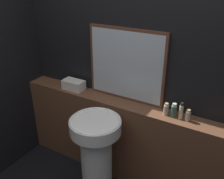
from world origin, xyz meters
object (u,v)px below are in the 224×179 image
at_px(shampoo_bottle, 166,109).
at_px(conditioner_bottle, 174,111).
at_px(mirror, 126,65).
at_px(pedestal_sink, 96,154).
at_px(lotion_bottle, 181,111).
at_px(towel_stack, 74,85).
at_px(body_wash_bottle, 188,116).

distance_m(shampoo_bottle, conditioner_bottle, 0.07).
bearing_deg(mirror, conditioner_bottle, -9.70).
bearing_deg(pedestal_sink, mirror, 85.77).
bearing_deg(lotion_bottle, mirror, 171.33).
bearing_deg(pedestal_sink, shampoo_bottle, 38.77).
relative_size(towel_stack, body_wash_bottle, 2.22).
xyz_separation_m(pedestal_sink, mirror, (0.04, 0.49, 0.72)).
bearing_deg(conditioner_bottle, shampoo_bottle, 180.00).
distance_m(mirror, shampoo_bottle, 0.56).
bearing_deg(shampoo_bottle, body_wash_bottle, 0.00).
xyz_separation_m(conditioner_bottle, lotion_bottle, (0.06, 0.00, 0.01)).
bearing_deg(mirror, lotion_bottle, -8.67).
xyz_separation_m(pedestal_sink, body_wash_bottle, (0.69, 0.40, 0.42)).
height_order(lotion_bottle, body_wash_bottle, lotion_bottle).
xyz_separation_m(pedestal_sink, towel_stack, (-0.55, 0.40, 0.42)).
distance_m(towel_stack, conditioner_bottle, 1.11).
bearing_deg(towel_stack, pedestal_sink, -36.04).
height_order(shampoo_bottle, body_wash_bottle, shampoo_bottle).
relative_size(mirror, shampoo_bottle, 6.90).
bearing_deg(body_wash_bottle, pedestal_sink, -150.02).
relative_size(pedestal_sink, towel_stack, 3.84).
distance_m(pedestal_sink, conditioner_bottle, 0.81).
relative_size(shampoo_bottle, body_wash_bottle, 1.08).
relative_size(mirror, towel_stack, 3.35).
height_order(pedestal_sink, lotion_bottle, lotion_bottle).
bearing_deg(pedestal_sink, body_wash_bottle, 29.98).
xyz_separation_m(mirror, towel_stack, (-0.58, -0.09, -0.30)).
xyz_separation_m(mirror, shampoo_bottle, (0.46, -0.09, -0.30)).
xyz_separation_m(lotion_bottle, body_wash_bottle, (0.06, 0.00, -0.02)).
distance_m(pedestal_sink, lotion_bottle, 0.86).
distance_m(lotion_bottle, body_wash_bottle, 0.07).
relative_size(pedestal_sink, body_wash_bottle, 8.53).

